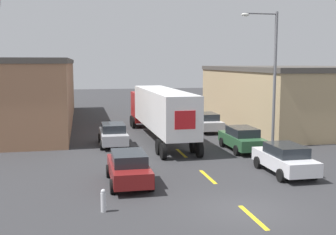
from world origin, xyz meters
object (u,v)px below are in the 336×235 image
object	(u,v)px
fire_hydrant	(103,200)
semi_truck	(159,109)
parked_car_right_near	(285,159)
parked_car_right_mid	(242,138)
street_lamp	(271,71)
parked_car_right_far	(206,122)
parked_car_left_far	(113,134)
parked_car_left_near	(129,167)

from	to	relation	value
fire_hydrant	semi_truck	bearing A→B (deg)	71.58
parked_car_right_near	fire_hydrant	size ratio (longest dim) A/B	4.88
parked_car_right_mid	street_lamp	bearing A→B (deg)	9.79
parked_car_right_far	parked_car_right_near	size ratio (longest dim) A/B	1.00
parked_car_right_mid	parked_car_left_far	bearing A→B (deg)	157.31
parked_car_right_far	street_lamp	bearing A→B (deg)	-74.49
parked_car_right_far	parked_car_right_mid	bearing A→B (deg)	-90.00
parked_car_right_far	parked_car_left_far	distance (m)	9.55
street_lamp	parked_car_right_mid	bearing A→B (deg)	-170.21
parked_car_left_near	parked_car_right_far	distance (m)	16.69
parked_car_right_near	parked_car_left_far	xyz separation A→B (m)	(-8.34, 9.60, 0.00)
parked_car_right_near	parked_car_right_far	bearing A→B (deg)	90.00
parked_car_left_near	parked_car_right_mid	bearing A→B (deg)	37.16
fire_hydrant	parked_car_right_near	bearing A→B (deg)	21.54
parked_car_right_mid	parked_car_left_far	size ratio (longest dim) A/B	1.00
semi_truck	street_lamp	world-z (taller)	street_lamp
parked_car_right_near	fire_hydrant	world-z (taller)	parked_car_right_near
parked_car_left_far	fire_hydrant	world-z (taller)	parked_car_left_far
semi_truck	parked_car_left_far	distance (m)	4.40
parked_car_left_near	fire_hydrant	bearing A→B (deg)	-111.23
semi_truck	parked_car_right_mid	xyz separation A→B (m)	(4.65, -5.35, -1.52)
parked_car_left_far	street_lamp	world-z (taller)	street_lamp
parked_car_right_mid	fire_hydrant	size ratio (longest dim) A/B	4.88
parked_car_left_near	street_lamp	xyz separation A→B (m)	(10.49, 6.69, 4.47)
semi_truck	fire_hydrant	size ratio (longest dim) A/B	16.83
parked_car_left_near	parked_car_right_far	bearing A→B (deg)	60.04
parked_car_left_near	parked_car_right_near	bearing A→B (deg)	1.40
parked_car_right_mid	fire_hydrant	distance (m)	13.95
semi_truck	parked_car_left_far	world-z (taller)	semi_truck
parked_car_right_near	parked_car_left_near	bearing A→B (deg)	-178.60
parked_car_right_mid	semi_truck	bearing A→B (deg)	131.00
parked_car_right_mid	parked_car_right_far	world-z (taller)	same
parked_car_right_mid	street_lamp	size ratio (longest dim) A/B	0.49
parked_car_right_far	street_lamp	distance (m)	9.22
parked_car_left_near	parked_car_right_near	xyz separation A→B (m)	(8.34, 0.20, 0.00)
parked_car_right_far	parked_car_left_near	bearing A→B (deg)	-119.96
parked_car_right_near	parked_car_left_far	size ratio (longest dim) A/B	1.00
parked_car_right_mid	parked_car_right_near	bearing A→B (deg)	-90.00
fire_hydrant	street_lamp	bearing A→B (deg)	40.95
parked_car_left_near	parked_car_right_near	world-z (taller)	same
street_lamp	semi_truck	bearing A→B (deg)	143.82
parked_car_right_far	parked_car_right_near	bearing A→B (deg)	-90.00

